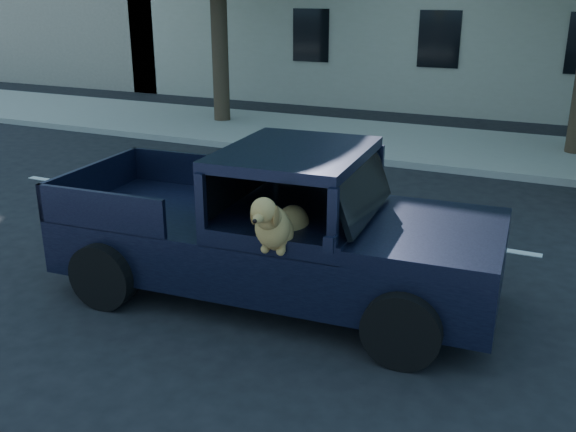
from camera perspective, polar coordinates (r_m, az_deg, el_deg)
name	(u,v)px	position (r m, az deg, el deg)	size (l,w,h in m)	color
ground	(112,290)	(8.34, -15.41, -6.38)	(120.00, 120.00, 0.00)	black
far_sidewalk	(355,138)	(16.04, 5.93, 6.89)	(60.00, 4.00, 0.15)	gray
lane_stripes	(354,227)	(10.16, 5.85, -0.97)	(21.60, 0.14, 0.01)	silver
pickup_truck	(268,247)	(7.70, -1.77, -2.73)	(5.31, 2.77, 1.86)	black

